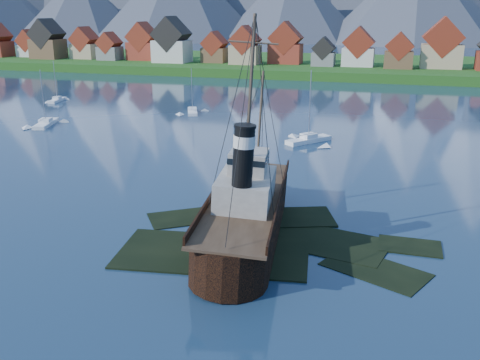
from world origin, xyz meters
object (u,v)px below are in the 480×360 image
(sailboat_a, at_px, (46,124))
(sailboat_f, at_px, (309,141))
(tugboat_wreck, at_px, (248,207))
(sailboat_b, at_px, (57,100))
(sailboat_c, at_px, (192,112))

(sailboat_a, height_order, sailboat_f, sailboat_f)
(tugboat_wreck, distance_m, sailboat_b, 96.77)
(sailboat_b, bearing_deg, tugboat_wreck, -54.21)
(tugboat_wreck, distance_m, sailboat_f, 41.76)
(tugboat_wreck, bearing_deg, sailboat_a, 134.87)
(tugboat_wreck, distance_m, sailboat_c, 69.28)
(sailboat_c, bearing_deg, sailboat_a, -160.48)
(tugboat_wreck, height_order, sailboat_f, tugboat_wreck)
(sailboat_b, bearing_deg, sailboat_c, -17.71)
(sailboat_c, height_order, sailboat_f, sailboat_f)
(sailboat_f, bearing_deg, sailboat_c, -176.04)
(sailboat_a, bearing_deg, sailboat_f, -17.10)
(tugboat_wreck, height_order, sailboat_c, tugboat_wreck)
(tugboat_wreck, bearing_deg, sailboat_b, 128.02)
(sailboat_a, relative_size, sailboat_f, 0.89)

